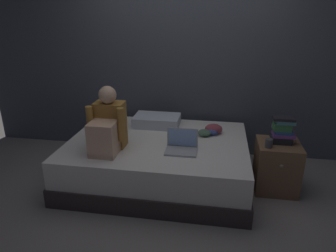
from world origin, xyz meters
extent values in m
plane|color=gray|center=(0.00, 0.00, 0.00)|extent=(8.00, 8.00, 0.00)
cube|color=#424751|center=(0.00, 1.20, 1.35)|extent=(5.60, 0.10, 2.70)
cube|color=#332D2B|center=(-0.20, 0.30, 0.10)|extent=(2.00, 1.50, 0.20)
cube|color=silver|center=(-0.20, 0.30, 0.34)|extent=(1.96, 1.46, 0.30)
cube|color=brown|center=(1.10, 0.31, 0.27)|extent=(0.44, 0.44, 0.54)
sphere|color=gray|center=(1.10, 0.09, 0.39)|extent=(0.04, 0.04, 0.04)
cube|color=olive|center=(-0.66, 0.07, 0.73)|extent=(0.30, 0.20, 0.48)
sphere|color=tan|center=(-0.66, 0.04, 1.06)|extent=(0.18, 0.18, 0.18)
cube|color=tan|center=(-0.66, -0.15, 0.66)|extent=(0.26, 0.24, 0.34)
cylinder|color=olive|center=(-0.82, -0.07, 0.79)|extent=(0.07, 0.07, 0.34)
cylinder|color=olive|center=(-0.50, -0.07, 0.79)|extent=(0.07, 0.07, 0.34)
cube|color=#9EA0A5|center=(0.09, 0.02, 0.50)|extent=(0.32, 0.22, 0.02)
cube|color=#9EA0A5|center=(0.09, 0.14, 0.61)|extent=(0.32, 0.01, 0.20)
cube|color=#8CB2EA|center=(0.09, 0.13, 0.61)|extent=(0.29, 0.00, 0.18)
cube|color=silver|center=(-0.30, 0.75, 0.56)|extent=(0.56, 0.36, 0.13)
cube|color=black|center=(1.12, 0.34, 0.56)|extent=(0.20, 0.16, 0.04)
cube|color=black|center=(1.11, 0.34, 0.59)|extent=(0.21, 0.15, 0.03)
cube|color=#703D84|center=(1.13, 0.35, 0.63)|extent=(0.22, 0.16, 0.03)
cube|color=#284C84|center=(1.13, 0.36, 0.66)|extent=(0.18, 0.15, 0.04)
cube|color=#387042|center=(1.11, 0.36, 0.70)|extent=(0.18, 0.15, 0.04)
cube|color=#387042|center=(1.11, 0.35, 0.74)|extent=(0.18, 0.13, 0.04)
cube|color=teal|center=(1.13, 0.34, 0.78)|extent=(0.19, 0.12, 0.04)
cube|color=black|center=(1.11, 0.33, 0.81)|extent=(0.22, 0.13, 0.03)
cylinder|color=#3D3D42|center=(0.97, 0.19, 0.59)|extent=(0.08, 0.08, 0.09)
ellipsoid|color=#3D4C8E|center=(0.39, 0.56, 0.53)|extent=(0.14, 0.12, 0.08)
ellipsoid|color=#4C6B56|center=(0.30, 0.50, 0.53)|extent=(0.15, 0.13, 0.08)
ellipsoid|color=#8E3D47|center=(0.41, 0.61, 0.55)|extent=(0.20, 0.17, 0.11)
camera|label=1|loc=(0.43, -2.79, 1.84)|focal=32.79mm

